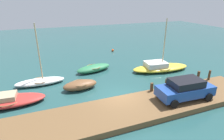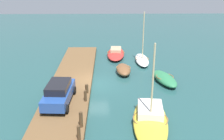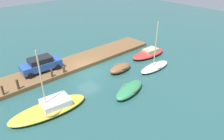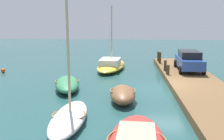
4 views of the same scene
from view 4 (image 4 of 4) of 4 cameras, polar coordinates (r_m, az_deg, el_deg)
ground_plane at (r=17.45m, az=11.77°, el=-4.25°), size 84.00×84.00×0.00m
dock_platform at (r=17.82m, az=18.57°, el=-3.54°), size 21.82×3.66×0.44m
rowboat_white at (r=11.70m, az=-9.56°, el=-10.22°), size 4.50×1.51×5.75m
sailboat_yellow at (r=23.76m, az=-0.20°, el=1.18°), size 6.85×3.03×5.78m
rowboat_brown at (r=14.57m, az=2.42°, el=-5.40°), size 3.14×1.58×0.83m
rowboat_green at (r=17.28m, az=-9.95°, el=-3.04°), size 4.30×2.41×0.74m
mooring_post_west at (r=19.92m, az=12.33°, el=0.05°), size 0.26×0.26×0.73m
mooring_post_mid_west at (r=21.31m, az=11.76°, el=0.99°), size 0.21×0.21×0.87m
mooring_post_mid_east at (r=24.74m, az=10.63°, el=2.68°), size 0.23×0.23×1.06m
mooring_post_east at (r=26.10m, az=10.27°, el=3.01°), size 0.20×0.20×0.95m
parked_car at (r=21.83m, az=16.79°, el=2.09°), size 4.43×2.15×1.62m
marker_buoy at (r=24.24m, az=-23.11°, el=-0.10°), size 0.38×0.38×0.38m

